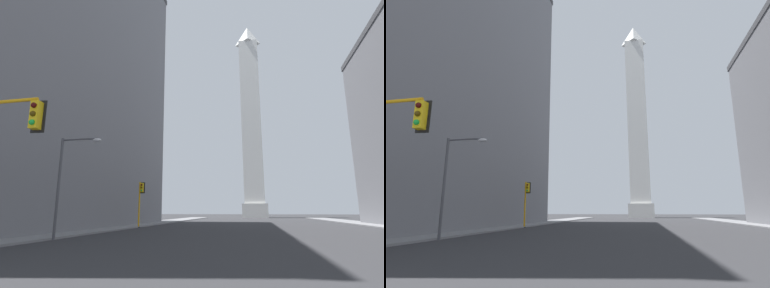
# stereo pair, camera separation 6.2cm
# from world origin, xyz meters

# --- Properties ---
(sidewalk_left) EXTENTS (5.00, 110.85, 0.15)m
(sidewalk_left) POSITION_xyz_m (-16.29, 33.25, 0.07)
(sidewalk_left) COLOR slate
(sidewalk_left) RESTS_ON ground_plane
(building_left) EXTENTS (28.38, 46.96, 45.33)m
(building_left) POSITION_xyz_m (-30.65, 27.50, 22.68)
(building_left) COLOR slate
(building_left) RESTS_ON ground_plane
(obelisk) EXTENTS (7.49, 7.49, 64.21)m
(obelisk) POSITION_xyz_m (0.00, 92.37, 31.06)
(obelisk) COLOR silver
(obelisk) RESTS_ON ground_plane
(traffic_light_mid_left) EXTENTS (0.78, 0.50, 5.40)m
(traffic_light_mid_left) POSITION_xyz_m (-13.71, 32.61, 3.56)
(traffic_light_mid_left) COLOR orange
(traffic_light_mid_left) RESTS_ON ground_plane
(street_lamp) EXTENTS (3.14, 0.36, 7.10)m
(street_lamp) POSITION_xyz_m (-13.19, 16.77, 4.46)
(street_lamp) COLOR #4C4C51
(street_lamp) RESTS_ON ground_plane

